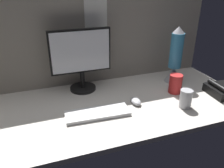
{
  "coord_description": "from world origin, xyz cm",
  "views": [
    {
      "loc": [
        -38.2,
        -118.75,
        72.72
      ],
      "look_at": [
        -3.79,
        0.0,
        14.0
      ],
      "focal_mm": 36.68,
      "sensor_mm": 36.0,
      "label": 1
    }
  ],
  "objects_px": {
    "mug_red_plastic": "(175,84)",
    "desk_phone": "(222,90)",
    "mouse": "(136,101)",
    "monitor": "(81,57)",
    "keyboard": "(98,113)",
    "lava_lamp": "(175,60)",
    "mug_steel": "(186,99)"
  },
  "relations": [
    {
      "from": "mug_red_plastic",
      "to": "desk_phone",
      "type": "relative_size",
      "value": 0.65
    },
    {
      "from": "mouse",
      "to": "desk_phone",
      "type": "distance_m",
      "value": 0.6
    },
    {
      "from": "monitor",
      "to": "keyboard",
      "type": "height_order",
      "value": "monitor"
    },
    {
      "from": "mug_red_plastic",
      "to": "lava_lamp",
      "type": "xyz_separation_m",
      "value": [
        0.09,
        0.16,
        0.11
      ]
    },
    {
      "from": "mug_steel",
      "to": "desk_phone",
      "type": "relative_size",
      "value": 0.57
    },
    {
      "from": "mug_red_plastic",
      "to": "mug_steel",
      "type": "bearing_deg",
      "value": -105.23
    },
    {
      "from": "mouse",
      "to": "mug_red_plastic",
      "type": "relative_size",
      "value": 0.74
    },
    {
      "from": "mug_steel",
      "to": "lava_lamp",
      "type": "relative_size",
      "value": 0.28
    },
    {
      "from": "mouse",
      "to": "lava_lamp",
      "type": "bearing_deg",
      "value": 28.35
    },
    {
      "from": "keyboard",
      "to": "mug_red_plastic",
      "type": "relative_size",
      "value": 2.85
    },
    {
      "from": "keyboard",
      "to": "desk_phone",
      "type": "distance_m",
      "value": 0.86
    },
    {
      "from": "monitor",
      "to": "mug_red_plastic",
      "type": "distance_m",
      "value": 0.66
    },
    {
      "from": "keyboard",
      "to": "desk_phone",
      "type": "relative_size",
      "value": 1.86
    },
    {
      "from": "mug_steel",
      "to": "lava_lamp",
      "type": "distance_m",
      "value": 0.4
    },
    {
      "from": "keyboard",
      "to": "mug_steel",
      "type": "relative_size",
      "value": 3.25
    },
    {
      "from": "mouse",
      "to": "lava_lamp",
      "type": "distance_m",
      "value": 0.49
    },
    {
      "from": "lava_lamp",
      "to": "mug_steel",
      "type": "bearing_deg",
      "value": -111.97
    },
    {
      "from": "desk_phone",
      "to": "keyboard",
      "type": "bearing_deg",
      "value": 177.43
    },
    {
      "from": "monitor",
      "to": "mouse",
      "type": "distance_m",
      "value": 0.47
    },
    {
      "from": "keyboard",
      "to": "lava_lamp",
      "type": "xyz_separation_m",
      "value": [
        0.67,
        0.26,
        0.16
      ]
    },
    {
      "from": "monitor",
      "to": "mug_red_plastic",
      "type": "bearing_deg",
      "value": -24.18
    },
    {
      "from": "mug_red_plastic",
      "to": "keyboard",
      "type": "bearing_deg",
      "value": -170.62
    },
    {
      "from": "mug_steel",
      "to": "lava_lamp",
      "type": "height_order",
      "value": "lava_lamp"
    },
    {
      "from": "mug_red_plastic",
      "to": "desk_phone",
      "type": "bearing_deg",
      "value": -25.81
    },
    {
      "from": "monitor",
      "to": "mug_steel",
      "type": "height_order",
      "value": "monitor"
    },
    {
      "from": "keyboard",
      "to": "desk_phone",
      "type": "height_order",
      "value": "desk_phone"
    },
    {
      "from": "mug_steel",
      "to": "desk_phone",
      "type": "distance_m",
      "value": 0.33
    },
    {
      "from": "mouse",
      "to": "mug_red_plastic",
      "type": "distance_m",
      "value": 0.33
    },
    {
      "from": "mouse",
      "to": "lava_lamp",
      "type": "xyz_separation_m",
      "value": [
        0.41,
        0.22,
        0.16
      ]
    },
    {
      "from": "monitor",
      "to": "desk_phone",
      "type": "xyz_separation_m",
      "value": [
        0.86,
        -0.4,
        -0.2
      ]
    },
    {
      "from": "desk_phone",
      "to": "lava_lamp",
      "type": "bearing_deg",
      "value": 122.13
    },
    {
      "from": "mouse",
      "to": "mug_steel",
      "type": "bearing_deg",
      "value": -26.51
    }
  ]
}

